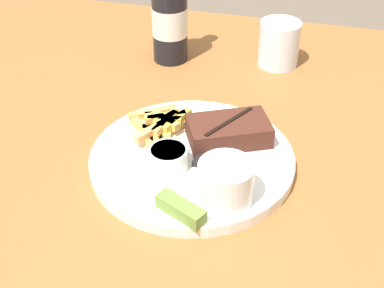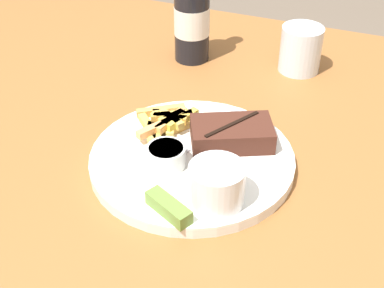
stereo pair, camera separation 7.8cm
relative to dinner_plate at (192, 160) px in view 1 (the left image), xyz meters
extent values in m
cube|color=#935B2D|center=(0.00, 0.00, -0.03)|extent=(1.37, 1.13, 0.04)
cylinder|color=#935B2D|center=(-0.63, 0.51, -0.39)|extent=(0.06, 0.06, 0.68)
cylinder|color=white|center=(0.00, 0.00, 0.00)|extent=(0.30, 0.30, 0.01)
cylinder|color=white|center=(0.00, 0.00, 0.01)|extent=(0.30, 0.30, 0.00)
cube|color=#472319|center=(0.04, 0.05, 0.03)|extent=(0.14, 0.12, 0.03)
cube|color=black|center=(0.04, 0.05, 0.04)|extent=(0.06, 0.09, 0.00)
cube|color=#F3A25B|center=(-0.07, 0.02, 0.03)|extent=(0.04, 0.07, 0.01)
cube|color=#D8B252|center=(-0.08, 0.04, 0.02)|extent=(0.04, 0.08, 0.01)
cube|color=gold|center=(-0.04, 0.06, 0.03)|extent=(0.04, 0.06, 0.01)
cube|color=gold|center=(-0.08, 0.03, 0.02)|extent=(0.06, 0.06, 0.01)
cube|color=gold|center=(-0.06, 0.06, 0.03)|extent=(0.03, 0.05, 0.01)
cube|color=#F0B945|center=(-0.06, 0.05, 0.03)|extent=(0.05, 0.02, 0.01)
cube|color=#DCA04D|center=(-0.09, 0.08, 0.02)|extent=(0.07, 0.06, 0.01)
cube|color=#D8BA59|center=(-0.06, 0.05, 0.02)|extent=(0.03, 0.05, 0.01)
cube|color=#E9B048|center=(-0.06, 0.06, 0.03)|extent=(0.06, 0.04, 0.01)
cube|color=#ECA657|center=(-0.07, 0.04, 0.02)|extent=(0.05, 0.03, 0.01)
cube|color=#D8B850|center=(-0.06, 0.05, 0.03)|extent=(0.05, 0.04, 0.01)
cube|color=#E2AD4F|center=(-0.04, 0.06, 0.02)|extent=(0.04, 0.06, 0.01)
cube|color=#F4A854|center=(-0.06, 0.05, 0.03)|extent=(0.03, 0.07, 0.01)
cylinder|color=white|center=(0.07, -0.08, 0.04)|extent=(0.07, 0.07, 0.06)
cylinder|color=beige|center=(0.07, -0.08, 0.06)|extent=(0.07, 0.07, 0.01)
cylinder|color=silver|center=(-0.03, -0.04, 0.02)|extent=(0.06, 0.06, 0.03)
cylinder|color=black|center=(-0.03, -0.04, 0.04)|extent=(0.05, 0.05, 0.01)
cube|color=olive|center=(0.02, -0.13, 0.02)|extent=(0.07, 0.05, 0.02)
cube|color=#B7B7BC|center=(-0.09, 0.02, 0.01)|extent=(0.10, 0.04, 0.00)
cube|color=#B7B7BC|center=(-0.02, 0.00, 0.01)|extent=(0.03, 0.01, 0.00)
cube|color=#B7B7BC|center=(-0.02, 0.01, 0.01)|extent=(0.03, 0.01, 0.00)
cube|color=#B7B7BC|center=(-0.02, 0.01, 0.01)|extent=(0.03, 0.01, 0.00)
cube|color=#B7B7BC|center=(0.02, 0.08, 0.01)|extent=(0.03, 0.11, 0.00)
cube|color=black|center=(0.02, 0.00, 0.01)|extent=(0.02, 0.06, 0.01)
cylinder|color=black|center=(-0.13, 0.32, 0.06)|extent=(0.07, 0.07, 0.15)
cylinder|color=silver|center=(-0.13, 0.32, 0.07)|extent=(0.07, 0.07, 0.06)
cylinder|color=silver|center=(0.08, 0.35, 0.03)|extent=(0.08, 0.08, 0.09)
camera|label=1|loc=(0.16, -0.61, 0.49)|focal=50.00mm
camera|label=2|loc=(0.23, -0.58, 0.49)|focal=50.00mm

